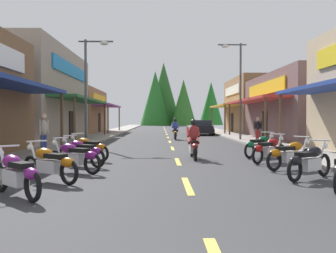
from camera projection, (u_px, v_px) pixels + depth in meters
ground at (167, 136)px, 34.81m from camera, size 9.04×95.67×0.10m
sidewalk_left at (103, 135)px, 34.69m from camera, size 2.61×95.67×0.12m
sidewalk_right at (232, 135)px, 34.93m from camera, size 2.61×95.67×0.12m
centerline_dashes at (167, 134)px, 37.22m from camera, size 0.16×70.65×0.01m
storefront_left_middle at (28, 95)px, 27.84m from camera, size 7.95×13.74×6.50m
storefront_left_far at (71, 111)px, 40.99m from camera, size 7.95×11.51×4.59m
storefront_right_middle at (309, 107)px, 28.58m from camera, size 8.35×13.44×4.86m
storefront_right_far at (267, 106)px, 41.57m from camera, size 9.36×10.91×5.83m
streetlamp_left at (91, 77)px, 22.14m from camera, size 1.98×0.30×6.10m
streetlamp_right at (237, 79)px, 26.72m from camera, size 1.98×0.30×6.77m
motorcycle_parked_right_2 at (309, 161)px, 10.16m from camera, size 1.71×1.45×1.04m
motorcycle_parked_right_3 at (290, 154)px, 12.11m from camera, size 1.89×1.19×1.04m
motorcycle_parked_right_4 at (269, 149)px, 13.94m from camera, size 1.68×1.48×1.04m
motorcycle_parked_right_5 at (260, 145)px, 15.84m from camera, size 1.70×1.45×1.04m
motorcycle_parked_left_0 at (16, 173)px, 7.90m from camera, size 1.55×1.61×1.04m
motorcycle_parked_left_1 at (50, 163)px, 9.71m from camera, size 1.77×1.36×1.04m
motorcycle_parked_left_2 at (74, 156)px, 11.40m from camera, size 1.86×1.23×1.04m
motorcycle_parked_left_3 at (81, 152)px, 12.85m from camera, size 1.84×1.27×1.04m
motorcycle_parked_left_4 at (88, 148)px, 14.58m from camera, size 1.84×1.27×1.04m
rider_cruising_lead at (193, 142)px, 15.15m from camera, size 0.60×2.14×1.57m
rider_cruising_trailing at (175, 131)px, 28.42m from camera, size 0.60×2.14×1.57m
pedestrian_browsing at (258, 128)px, 25.33m from camera, size 0.55×0.36×1.64m
pedestrian_waiting at (44, 132)px, 15.94m from camera, size 0.38×0.53×1.80m
parked_car_curbside at (202, 128)px, 36.51m from camera, size 2.22×4.38×1.40m
treeline_backdrop at (171, 98)px, 83.41m from camera, size 18.17×10.99×13.60m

